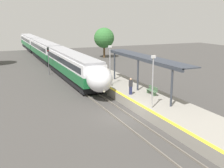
% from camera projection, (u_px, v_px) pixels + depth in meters
% --- Properties ---
extents(ground_plane, '(120.00, 120.00, 0.00)m').
position_uv_depth(ground_plane, '(123.00, 117.00, 25.66)').
color(ground_plane, '#423F3D').
extents(rail_left, '(0.08, 90.00, 0.15)m').
position_uv_depth(rail_left, '(116.00, 118.00, 25.37)').
color(rail_left, slate).
rests_on(rail_left, ground_plane).
extents(rail_right, '(0.08, 90.00, 0.15)m').
position_uv_depth(rail_right, '(130.00, 116.00, 25.93)').
color(rail_right, slate).
rests_on(rail_right, ground_plane).
extents(train, '(2.89, 66.54, 3.99)m').
position_uv_depth(train, '(45.00, 50.00, 58.62)').
color(train, black).
rests_on(train, ground_plane).
extents(platform_right, '(4.85, 64.00, 0.96)m').
position_uv_depth(platform_right, '(161.00, 107.00, 27.11)').
color(platform_right, gray).
rests_on(platform_right, ground_plane).
extents(platform_bench, '(0.44, 1.71, 0.89)m').
position_uv_depth(platform_bench, '(152.00, 90.00, 29.64)').
color(platform_bench, '#4C6B4C').
rests_on(platform_bench, platform_right).
extents(person_waiting, '(0.36, 0.23, 1.78)m').
position_uv_depth(person_waiting, '(131.00, 86.00, 29.55)').
color(person_waiting, navy).
rests_on(person_waiting, platform_right).
extents(railway_signal, '(0.28, 0.28, 4.35)m').
position_uv_depth(railway_signal, '(48.00, 58.00, 44.35)').
color(railway_signal, '#59595E').
rests_on(railway_signal, ground_plane).
extents(lamppost_near, '(0.36, 0.20, 4.77)m').
position_uv_depth(lamppost_near, '(153.00, 78.00, 24.64)').
color(lamppost_near, '#9E9EA3').
rests_on(lamppost_near, platform_right).
extents(lamppost_mid, '(0.36, 0.20, 4.77)m').
position_uv_depth(lamppost_mid, '(110.00, 62.00, 33.21)').
color(lamppost_mid, '#9E9EA3').
rests_on(lamppost_mid, platform_right).
extents(station_canopy, '(2.02, 15.74, 3.78)m').
position_uv_depth(station_canopy, '(143.00, 59.00, 30.87)').
color(station_canopy, '#333842').
rests_on(station_canopy, platform_right).
extents(background_tree_right, '(4.54, 4.54, 6.73)m').
position_uv_depth(background_tree_right, '(104.00, 38.00, 62.88)').
color(background_tree_right, brown).
rests_on(background_tree_right, ground_plane).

